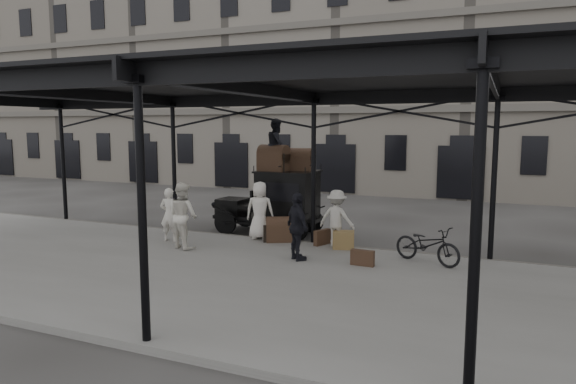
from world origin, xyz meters
name	(u,v)px	position (x,y,z in m)	size (l,w,h in m)	color
ground	(287,263)	(0.00, 0.00, 0.00)	(120.00, 120.00, 0.00)	#383533
platform	(253,281)	(0.00, -2.00, 0.07)	(28.00, 8.00, 0.15)	slate
canopy	(257,84)	(0.00, -1.72, 4.60)	(22.50, 9.00, 4.74)	black
building_frontage	(412,67)	(0.00, 18.00, 7.00)	(64.00, 8.00, 14.00)	slate
taxi	(279,199)	(-1.70, 3.28, 1.20)	(3.65, 1.55, 2.18)	black
porter_left	(170,215)	(-4.07, 0.42, 0.97)	(0.60, 0.39, 1.64)	silver
porter_midleft	(183,215)	(-3.19, -0.15, 1.10)	(0.93, 0.72, 1.91)	silver
porter_centre	(260,210)	(-1.69, 1.80, 1.05)	(0.88, 0.57, 1.80)	silver
porter_official	(298,227)	(0.36, -0.12, 1.04)	(1.05, 0.44, 1.79)	black
porter_right	(337,218)	(0.81, 1.80, 0.98)	(1.07, 0.62, 1.66)	#BCB7AC
bicycle	(427,245)	(3.52, 0.92, 0.64)	(0.65, 1.85, 0.97)	black
porter_roof	(277,145)	(-1.73, 3.18, 3.04)	(0.83, 0.65, 1.72)	black
steamer_trunk_roof_near	(274,160)	(-1.78, 3.03, 2.54)	(0.97, 0.60, 0.71)	#442E1F
steamer_trunk_roof_far	(300,161)	(-1.03, 3.48, 2.49)	(0.84, 0.51, 0.62)	#442E1F
steamer_trunk_platform	(280,231)	(-0.97, 1.74, 0.47)	(0.87, 0.53, 0.63)	#442E1F
wicker_hamper	(344,240)	(1.08, 1.61, 0.40)	(0.60, 0.45, 0.50)	olive
suitcase_upright	(322,237)	(0.36, 1.80, 0.38)	(0.15, 0.60, 0.45)	#442E1F
suitcase_flat	(362,258)	(2.07, 0.03, 0.35)	(0.60, 0.15, 0.40)	#442E1F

